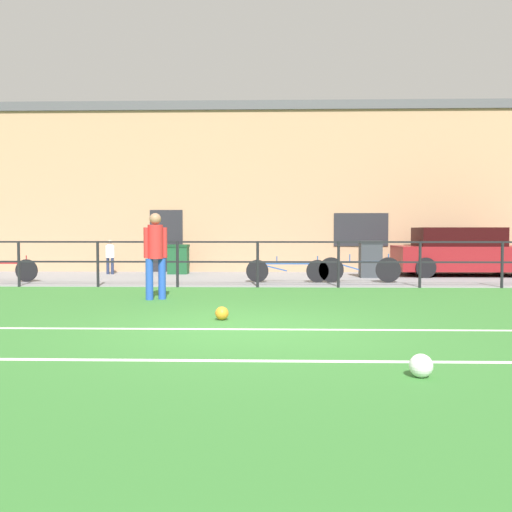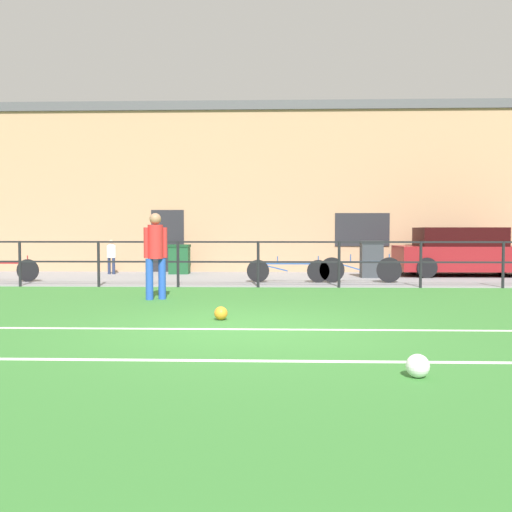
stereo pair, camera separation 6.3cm
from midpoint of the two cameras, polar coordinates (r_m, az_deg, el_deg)
name	(u,v)px [view 1 (the left image)]	position (r m, az deg, el deg)	size (l,w,h in m)	color
ground	(247,330)	(8.30, -1.10, -7.39)	(60.00, 44.00, 0.04)	#387A33
field_line_touchline	(247,329)	(8.24, -1.11, -7.30)	(36.00, 0.11, 0.00)	white
field_line_hash	(239,361)	(6.31, -1.97, -10.37)	(36.00, 0.11, 0.00)	white
pavement_strip	(260,278)	(16.73, 0.27, -2.25)	(48.00, 5.00, 0.02)	gray
perimeter_fence	(258,257)	(14.18, 0.04, -0.13)	(36.07, 0.07, 1.15)	black
clubhouse_facade	(262,189)	(20.42, 0.51, 6.64)	(28.00, 2.56, 5.72)	tan
player_striker	(156,251)	(11.85, -10.12, 0.54)	(0.45, 0.31, 1.77)	blue
soccer_ball_match	(421,366)	(5.81, 15.80, -10.46)	(0.23, 0.23, 0.23)	white
soccer_ball_spare	(222,313)	(9.08, -3.62, -5.71)	(0.21, 0.21, 0.21)	orange
spectator_child	(110,255)	(18.81, -14.42, 0.13)	(0.29, 0.19, 1.10)	#232D4C
parked_car_red	(463,253)	(18.78, 19.78, 0.32)	(4.19, 1.94, 1.48)	maroon
bicycle_parked_0	(287,270)	(15.40, 3.00, -1.45)	(2.22, 0.04, 0.71)	black
bicycle_parked_1	(360,269)	(15.57, 10.15, -1.32)	(2.20, 0.04, 0.77)	black
trash_bin_0	(370,259)	(17.32, 11.21, -0.29)	(0.66, 0.56, 1.09)	#33383D
trash_bin_1	(178,259)	(18.53, -7.84, -0.30)	(0.67, 0.57, 0.94)	#194C28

